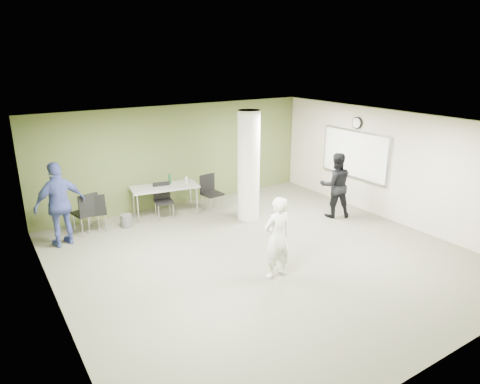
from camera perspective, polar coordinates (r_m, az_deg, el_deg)
floor at (r=9.20m, az=2.87°, el=-8.51°), size 8.00×8.00×0.00m
ceiling at (r=8.34m, az=3.17°, el=8.98°), size 8.00×8.00×0.00m
wall_back at (r=12.02m, az=-8.18°, el=4.80°), size 8.00×2.80×0.02m
wall_left at (r=7.25m, az=-23.80°, el=-5.50°), size 0.02×8.00×2.80m
wall_right_cream at (r=11.39m, az=19.64°, el=3.20°), size 0.02×8.00×2.80m
column at (r=10.79m, az=1.16°, el=3.48°), size 0.56×0.56×2.80m
whiteboard at (r=12.05m, az=15.00°, el=4.89°), size 0.05×2.30×1.30m
wall_clock at (r=11.90m, az=15.34°, el=8.88°), size 0.06×0.32×0.32m
folding_table at (r=11.31m, az=-9.97°, el=0.55°), size 1.82×1.01×1.07m
wastebasket at (r=10.96m, az=-14.91°, el=-3.74°), size 0.28×0.28×0.32m
chair_back_left at (r=10.70m, az=-19.77°, el=-2.26°), size 0.60×0.60×1.01m
chair_back_right at (r=10.77m, az=-18.64°, el=-2.21°), size 0.58×0.58×0.96m
chair_table_left at (r=11.29m, az=-10.24°, el=-0.72°), size 0.53×0.53×0.92m
chair_table_right at (r=11.65m, az=-4.01°, el=0.32°), size 0.54×0.54×0.98m
woman_white at (r=8.10m, az=4.97°, el=-6.09°), size 0.59×0.39×1.61m
man_black at (r=11.34m, az=12.61°, el=0.90°), size 1.03×0.96×1.71m
man_blue at (r=10.16m, az=-22.89°, el=-1.53°), size 1.19×0.69×1.91m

